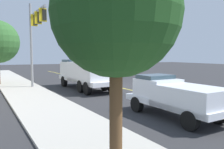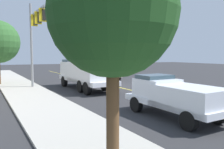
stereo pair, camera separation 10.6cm
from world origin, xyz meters
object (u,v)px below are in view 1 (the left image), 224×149
utility_bucket_truck (85,72)px  traffic_signal_mast (35,30)px  traffic_cone_mid_front (156,96)px  service_pickup_truck (175,96)px  traffic_cone_mid_rear (117,87)px  passing_minivan (106,72)px  traffic_cone_trailing (91,80)px

utility_bucket_truck → traffic_signal_mast: 5.73m
traffic_cone_mid_front → traffic_signal_mast: (8.70, 6.58, 4.96)m
service_pickup_truck → traffic_cone_mid_rear: service_pickup_truck is taller
traffic_cone_mid_front → traffic_cone_mid_rear: bearing=4.3°
passing_minivan → traffic_signal_mast: 11.67m
traffic_cone_trailing → traffic_signal_mast: size_ratio=0.10×
traffic_cone_mid_rear → service_pickup_truck: bearing=171.9°
service_pickup_truck → traffic_cone_mid_rear: (8.75, -1.24, -0.75)m
utility_bucket_truck → traffic_cone_trailing: 4.08m
service_pickup_truck → traffic_cone_trailing: 14.63m
service_pickup_truck → traffic_cone_mid_rear: size_ratio=7.57×
passing_minivan → service_pickup_truck: bearing=166.1°
traffic_cone_mid_front → traffic_cone_mid_rear: size_ratio=0.96×
service_pickup_truck → traffic_signal_mast: 13.97m
utility_bucket_truck → service_pickup_truck: (-11.18, -0.77, -0.48)m
passing_minivan → traffic_cone_mid_rear: bearing=160.7°
passing_minivan → traffic_signal_mast: (-5.45, 9.37, 4.35)m
service_pickup_truck → traffic_cone_trailing: service_pickup_truck is taller
service_pickup_truck → traffic_cone_trailing: bearing=-4.5°
traffic_cone_mid_rear → traffic_cone_trailing: (5.81, 0.10, 0.00)m
passing_minivan → traffic_cone_mid_front: size_ratio=6.76×
passing_minivan → traffic_cone_mid_rear: 9.62m
traffic_signal_mast → passing_minivan: bearing=-59.8°
utility_bucket_truck → traffic_cone_trailing: (3.39, -1.91, -1.22)m
traffic_cone_trailing → traffic_signal_mast: (-2.20, 6.10, 4.94)m
traffic_cone_mid_front → service_pickup_truck: bearing=156.1°
traffic_signal_mast → traffic_cone_mid_rear: bearing=-120.2°
traffic_cone_trailing → utility_bucket_truck: bearing=150.6°
utility_bucket_truck → traffic_cone_mid_rear: (-2.43, -2.01, -1.23)m
service_pickup_truck → traffic_cone_mid_front: (3.66, -1.62, -0.76)m
utility_bucket_truck → traffic_cone_trailing: bearing=-29.4°
traffic_cone_trailing → passing_minivan: bearing=-45.2°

